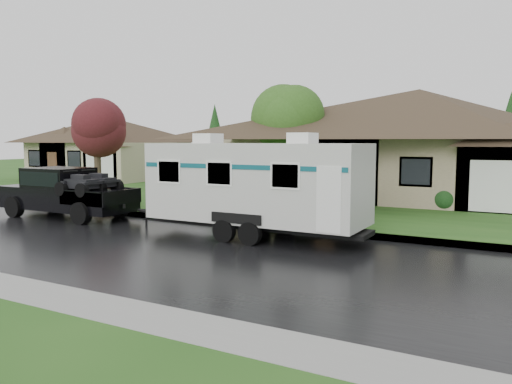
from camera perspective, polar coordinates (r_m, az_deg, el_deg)
ground at (r=15.27m, az=0.06°, el=-5.75°), size 140.00×140.00×0.00m
road at (r=13.59m, az=-4.02°, el=-7.21°), size 140.00×8.00×0.01m
curb at (r=17.23m, az=3.66°, el=-4.18°), size 140.00×0.50×0.15m
lawn at (r=29.18m, az=14.34°, el=-0.22°), size 140.00×26.00×0.15m
house_main at (r=27.40m, az=18.59°, el=6.64°), size 19.44×10.80×6.90m
house_far at (r=40.96m, az=-16.33°, el=5.48°), size 10.80×8.64×5.80m
tree_left_green at (r=24.04m, az=3.67°, el=8.13°), size 3.38×3.38×5.60m
tree_red at (r=29.40m, az=-17.77°, el=6.99°), size 3.18×3.18×5.26m
shrub_row at (r=23.14m, az=15.65°, el=-0.37°), size 13.60×1.00×1.00m
pickup_truck at (r=21.51m, az=-21.07°, el=0.12°), size 5.99×2.28×2.00m
travel_trailer at (r=15.79m, az=-0.03°, el=1.09°), size 7.39×2.60×3.32m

